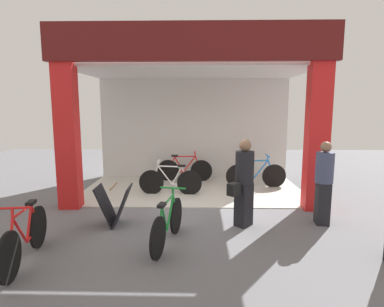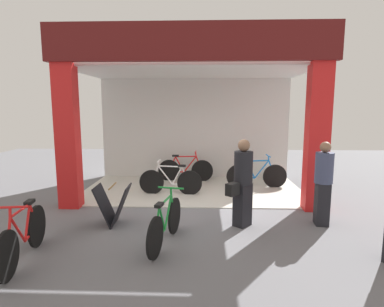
% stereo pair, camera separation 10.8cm
% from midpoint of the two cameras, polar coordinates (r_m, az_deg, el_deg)
% --- Properties ---
extents(ground_plane, '(20.03, 20.03, 0.00)m').
position_cam_midpoint_polar(ground_plane, '(7.31, 0.19, -9.91)').
color(ground_plane, slate).
rests_on(ground_plane, ground).
extents(shop_facade, '(6.21, 3.57, 4.05)m').
position_cam_midpoint_polar(shop_facade, '(8.61, 0.58, 7.56)').
color(shop_facade, beige).
rests_on(shop_facade, ground).
extents(bicycle_inside_0, '(1.67, 0.46, 0.92)m').
position_cam_midpoint_polar(bicycle_inside_0, '(8.31, -3.52, -5.03)').
color(bicycle_inside_0, black).
rests_on(bicycle_inside_0, ground).
extents(bicycle_inside_1, '(1.73, 0.47, 0.95)m').
position_cam_midpoint_polar(bicycle_inside_1, '(9.17, 11.97, -3.83)').
color(bicycle_inside_1, black).
rests_on(bicycle_inside_1, ground).
extents(bicycle_inside_2, '(1.71, 0.47, 0.94)m').
position_cam_midpoint_polar(bicycle_inside_2, '(9.78, -0.90, -2.90)').
color(bicycle_inside_2, black).
rests_on(bicycle_inside_2, ground).
extents(bicycle_parked_0, '(0.48, 1.74, 0.97)m').
position_cam_midpoint_polar(bicycle_parked_0, '(5.43, -27.82, -13.23)').
color(bicycle_parked_0, black).
rests_on(bicycle_parked_0, ground).
extents(bicycle_parked_1, '(0.48, 1.65, 0.92)m').
position_cam_midpoint_polar(bicycle_parked_1, '(5.39, -4.24, -12.61)').
color(bicycle_parked_1, black).
rests_on(bicycle_parked_1, ground).
extents(sandwich_board_sign, '(0.68, 0.56, 0.80)m').
position_cam_midpoint_polar(sandwich_board_sign, '(6.41, -13.68, -9.09)').
color(sandwich_board_sign, black).
rests_on(sandwich_board_sign, ground).
extents(pedestrian_1, '(0.62, 0.63, 1.70)m').
position_cam_midpoint_polar(pedestrian_1, '(6.12, 9.67, -5.11)').
color(pedestrian_1, black).
rests_on(pedestrian_1, ground).
extents(pedestrian_2, '(0.38, 0.38, 1.65)m').
position_cam_midpoint_polar(pedestrian_2, '(6.65, 23.20, -4.87)').
color(pedestrian_2, black).
rests_on(pedestrian_2, ground).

